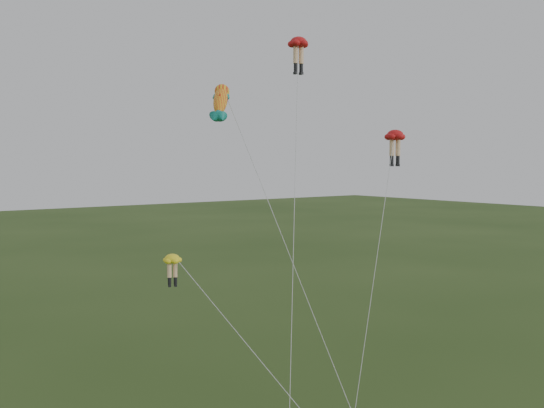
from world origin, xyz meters
TOP-DOWN VIEW (x-y plane):
  - legs_kite_red_high at (4.55, 7.74)m, footprint 7.88×8.88m
  - legs_kite_red_mid at (8.09, 3.01)m, footprint 7.74×4.63m
  - legs_kite_yellow at (-6.40, 2.69)m, footprint 5.17×7.61m
  - fish_kite at (-1.03, 7.77)m, footprint 3.18×10.70m

SIDE VIEW (x-z plane):
  - legs_kite_yellow at x=-6.40m, z-range 3.57..12.34m
  - legs_kite_red_mid at x=8.09m, z-range 6.65..21.54m
  - fish_kite at x=-1.03m, z-range 7.53..25.19m
  - legs_kite_red_high at x=4.55m, z-range 9.43..30.15m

